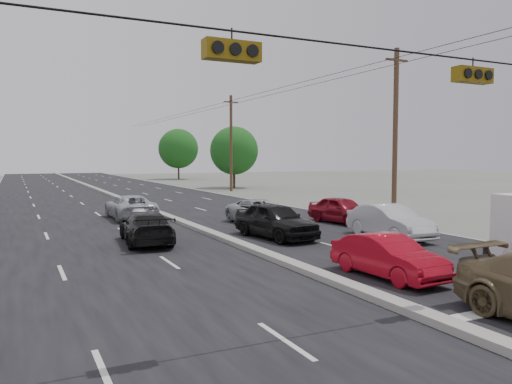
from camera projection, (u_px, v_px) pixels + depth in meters
ground at (418, 317)px, 11.15m from camera, size 200.00×200.00×0.00m
road_surface at (132, 204)px, 38.07m from camera, size 20.00×160.00×0.02m
center_median at (132, 203)px, 38.06m from camera, size 0.50×160.00×0.20m
utility_pole_right_b at (395, 131)px, 29.70m from camera, size 1.60×0.30×10.00m
utility_pole_right_c at (231, 143)px, 52.14m from camera, size 1.60×0.30×10.00m
traffic_signals at (469, 73)px, 11.38m from camera, size 25.00×0.30×0.54m
tree_right_mid at (234, 151)px, 57.77m from camera, size 5.60×5.60×7.14m
tree_right_far at (178, 149)px, 80.59m from camera, size 6.40×6.40×8.16m
red_sedan at (388, 257)px, 14.71m from camera, size 1.53×3.90×1.26m
queue_car_a at (275, 221)px, 21.91m from camera, size 2.43×4.82×1.58m
queue_car_b at (390, 222)px, 21.81m from camera, size 1.77×4.54×1.47m
queue_car_c at (260, 212)px, 26.38m from camera, size 2.42×4.82×1.31m
queue_car_e at (342, 210)px, 26.86m from camera, size 2.23×4.40×1.44m
oncoming_near at (146, 228)px, 20.54m from camera, size 2.25×4.69×1.32m
oncoming_far at (130, 207)px, 28.84m from camera, size 2.33×4.96×1.37m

